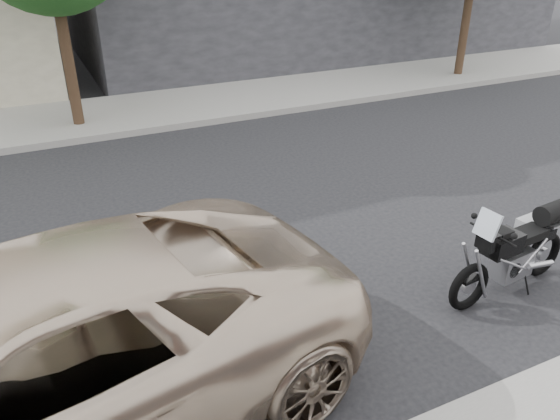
{
  "coord_description": "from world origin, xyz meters",
  "views": [
    {
      "loc": [
        2.98,
        6.64,
        4.08
      ],
      "look_at": [
        0.35,
        1.11,
        0.9
      ],
      "focal_mm": 35.0,
      "sensor_mm": 36.0,
      "label": 1
    }
  ],
  "objects": [
    {
      "name": "ground",
      "position": [
        0.0,
        0.0,
        0.0
      ],
      "size": [
        120.0,
        120.0,
        0.0
      ],
      "primitive_type": "plane",
      "color": "black",
      "rests_on": "ground"
    },
    {
      "name": "far_sidewalk",
      "position": [
        0.0,
        -6.5,
        0.07
      ],
      "size": [
        44.0,
        3.0,
        0.15
      ],
      "primitive_type": "cube",
      "color": "gray",
      "rests_on": "ground"
    },
    {
      "name": "motorcycle",
      "position": [
        -2.13,
        2.71,
        0.55
      ],
      "size": [
        2.01,
        0.78,
        1.27
      ],
      "rotation": [
        0.0,
        0.0,
        0.1
      ],
      "color": "black",
      "rests_on": "ground"
    },
    {
      "name": "minivan",
      "position": [
        3.5,
        2.6,
        0.84
      ],
      "size": [
        6.4,
        3.71,
        1.68
      ],
      "primitive_type": "imported",
      "rotation": [
        0.0,
        0.0,
        1.73
      ],
      "color": "#C4B099",
      "rests_on": "ground"
    }
  ]
}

